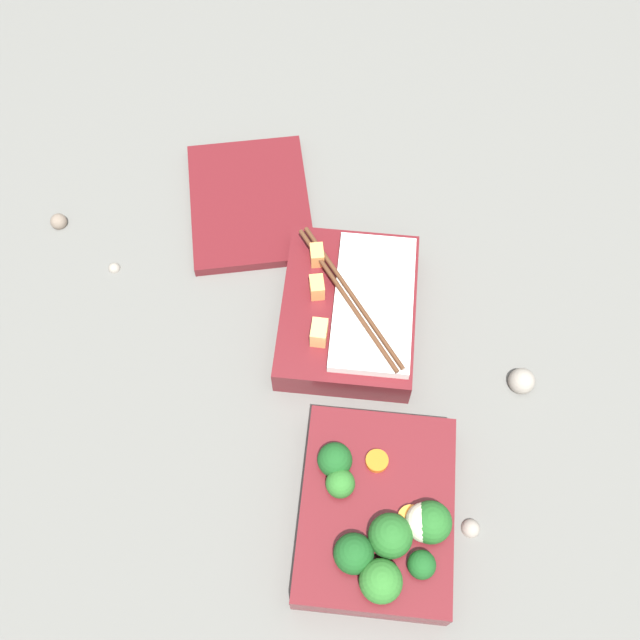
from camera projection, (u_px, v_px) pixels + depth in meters
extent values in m
plane|color=slate|center=(363.00, 416.00, 0.81)|extent=(3.00, 3.00, 0.00)
cube|color=maroon|center=(376.00, 511.00, 0.74)|extent=(0.19, 0.15, 0.04)
sphere|color=#236023|center=(431.00, 522.00, 0.70)|extent=(0.04, 0.04, 0.04)
sphere|color=#2D7028|center=(381.00, 581.00, 0.68)|extent=(0.04, 0.04, 0.04)
sphere|color=#19511E|center=(422.00, 565.00, 0.69)|extent=(0.03, 0.03, 0.03)
sphere|color=#19511E|center=(355.00, 554.00, 0.69)|extent=(0.04, 0.04, 0.04)
sphere|color=#236023|center=(390.00, 536.00, 0.70)|extent=(0.04, 0.04, 0.04)
sphere|color=#2D7028|center=(340.00, 483.00, 0.72)|extent=(0.03, 0.03, 0.03)
sphere|color=#19511E|center=(335.00, 460.00, 0.73)|extent=(0.03, 0.03, 0.03)
cylinder|color=orange|center=(377.00, 461.00, 0.74)|extent=(0.03, 0.03, 0.01)
cylinder|color=orange|center=(411.00, 519.00, 0.71)|extent=(0.04, 0.04, 0.01)
sphere|color=beige|center=(425.00, 522.00, 0.70)|extent=(0.04, 0.04, 0.04)
cube|color=maroon|center=(348.00, 311.00, 0.84)|extent=(0.19, 0.15, 0.04)
cube|color=white|center=(377.00, 303.00, 0.82)|extent=(0.17, 0.09, 0.01)
cube|color=#EAB266|center=(319.00, 333.00, 0.80)|extent=(0.02, 0.02, 0.02)
cube|color=#F4A356|center=(317.00, 287.00, 0.82)|extent=(0.02, 0.02, 0.02)
cube|color=#F4A356|center=(317.00, 255.00, 0.84)|extent=(0.02, 0.02, 0.02)
cylinder|color=#56331E|center=(352.00, 295.00, 0.82)|extent=(0.17, 0.12, 0.01)
cylinder|color=#56331E|center=(347.00, 298.00, 0.81)|extent=(0.17, 0.12, 0.01)
cube|color=maroon|center=(250.00, 203.00, 0.93)|extent=(0.22, 0.18, 0.01)
sphere|color=#7A6B5B|center=(59.00, 222.00, 0.92)|extent=(0.02, 0.02, 0.02)
sphere|color=gray|center=(114.00, 267.00, 0.89)|extent=(0.01, 0.01, 0.01)
sphere|color=gray|center=(471.00, 527.00, 0.75)|extent=(0.02, 0.02, 0.02)
sphere|color=gray|center=(522.00, 381.00, 0.82)|extent=(0.03, 0.03, 0.03)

